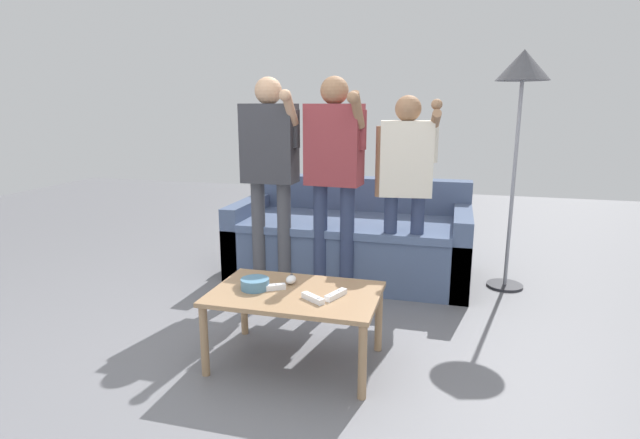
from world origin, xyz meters
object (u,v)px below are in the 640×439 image
(couch, at_px, (351,241))
(game_remote_wand_near, at_px, (336,295))
(game_remote_nunchuk, at_px, (291,279))
(player_left, at_px, (270,160))
(snack_bowl, at_px, (255,284))
(floor_lamp, at_px, (522,80))
(game_remote_wand_far, at_px, (271,287))
(game_remote_wand_spare, at_px, (313,298))
(coffee_table, at_px, (295,301))
(player_center, at_px, (334,161))
(player_right, at_px, (406,174))

(couch, height_order, game_remote_wand_near, couch)
(game_remote_nunchuk, bearing_deg, player_left, 116.50)
(snack_bowl, relative_size, floor_lamp, 0.09)
(game_remote_wand_far, distance_m, game_remote_wand_spare, 0.28)
(coffee_table, xyz_separation_m, player_left, (-0.54, 1.08, 0.65))
(floor_lamp, xyz_separation_m, game_remote_wand_far, (-1.38, -1.60, -1.16))
(coffee_table, relative_size, player_center, 0.57)
(coffee_table, distance_m, player_right, 1.37)
(game_remote_wand_near, xyz_separation_m, game_remote_wand_far, (-0.37, 0.01, 0.00))
(coffee_table, height_order, player_center, player_center)
(game_remote_wand_far, bearing_deg, game_remote_wand_near, -2.25)
(player_right, xyz_separation_m, game_remote_wand_near, (-0.23, -1.18, -0.50))
(player_left, xyz_separation_m, player_center, (0.50, 0.01, -0.00))
(couch, relative_size, coffee_table, 2.12)
(game_remote_nunchuk, xyz_separation_m, floor_lamp, (1.31, 1.48, 1.16))
(player_right, relative_size, game_remote_wand_spare, 10.21)
(coffee_table, bearing_deg, game_remote_nunchuk, 118.51)
(couch, xyz_separation_m, game_remote_wand_spare, (0.14, -1.69, 0.15))
(snack_bowl, xyz_separation_m, game_remote_nunchuk, (0.17, 0.13, -0.01))
(game_remote_nunchuk, bearing_deg, couch, 88.01)
(coffee_table, distance_m, game_remote_wand_near, 0.24)
(coffee_table, height_order, game_remote_wand_spare, game_remote_wand_spare)
(floor_lamp, height_order, player_left, floor_lamp)
(game_remote_wand_near, height_order, game_remote_wand_spare, same)
(game_remote_nunchuk, bearing_deg, coffee_table, -61.49)
(player_right, bearing_deg, snack_bowl, -120.69)
(player_right, bearing_deg, game_remote_wand_far, -117.37)
(player_right, bearing_deg, game_remote_wand_near, -101.13)
(game_remote_nunchuk, height_order, game_remote_wand_spare, game_remote_nunchuk)
(couch, distance_m, game_remote_wand_spare, 1.70)
(player_left, height_order, player_center, same)
(floor_lamp, xyz_separation_m, player_center, (-1.29, -0.51, -0.58))
(couch, distance_m, floor_lamp, 1.82)
(couch, bearing_deg, coffee_table, -89.53)
(snack_bowl, xyz_separation_m, game_remote_wand_near, (0.46, -0.01, -0.01))
(coffee_table, xyz_separation_m, player_right, (0.47, 1.16, 0.57))
(player_center, bearing_deg, game_remote_wand_near, -75.76)
(player_left, bearing_deg, game_remote_wand_far, -69.57)
(game_remote_wand_far, bearing_deg, snack_bowl, -176.27)
(floor_lamp, bearing_deg, couch, -179.69)
(coffee_table, bearing_deg, game_remote_wand_spare, -38.31)
(couch, bearing_deg, game_remote_wand_far, -94.46)
(player_center, height_order, game_remote_wand_near, player_center)
(floor_lamp, bearing_deg, game_remote_wand_near, -122.00)
(player_left, distance_m, player_center, 0.50)
(floor_lamp, bearing_deg, snack_bowl, -132.51)
(snack_bowl, distance_m, game_remote_wand_far, 0.09)
(couch, xyz_separation_m, snack_bowl, (-0.22, -1.60, 0.16))
(floor_lamp, distance_m, game_remote_wand_spare, 2.34)
(snack_bowl, height_order, player_left, player_left)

